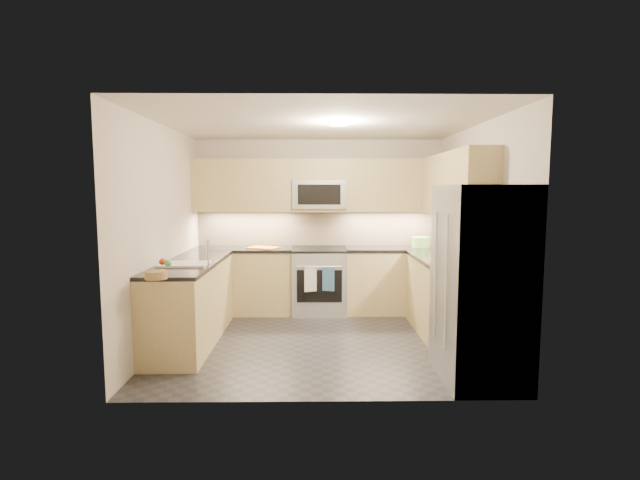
{
  "coord_description": "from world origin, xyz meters",
  "views": [
    {
      "loc": [
        -0.07,
        -5.3,
        1.74
      ],
      "look_at": [
        0.0,
        0.35,
        1.15
      ],
      "focal_mm": 26.0,
      "sensor_mm": 36.0,
      "label": 1
    }
  ],
  "objects": [
    {
      "name": "utensil_bowl",
      "position": [
        1.48,
        1.34,
        1.01
      ],
      "size": [
        0.34,
        0.34,
        0.15
      ],
      "primitive_type": "cylinder",
      "rotation": [
        0.0,
        0.0,
        0.36
      ],
      "color": "#6FB74E",
      "rests_on": "countertop_back_right"
    },
    {
      "name": "fruit_apple",
      "position": [
        -1.57,
        -0.76,
        1.05
      ],
      "size": [
        0.07,
        0.07,
        0.07
      ],
      "primitive_type": "sphere",
      "color": "#B43814",
      "rests_on": "fruit_basket"
    },
    {
      "name": "fridge_handle_right",
      "position": [
        1.08,
        -0.97,
        0.95
      ],
      "size": [
        0.02,
        0.02,
        1.2
      ],
      "primitive_type": "cylinder",
      "color": "#B2B5BA",
      "rests_on": "refrigerator"
    },
    {
      "name": "wall_back",
      "position": [
        0.0,
        1.6,
        1.25
      ],
      "size": [
        3.6,
        0.02,
        2.5
      ],
      "primitive_type": "cube",
      "color": "#BCB2A4",
      "rests_on": "floor"
    },
    {
      "name": "fruit_pear",
      "position": [
        -1.49,
        -0.85,
        1.05
      ],
      "size": [
        0.07,
        0.07,
        0.07
      ],
      "primitive_type": "sphere",
      "color": "green",
      "rests_on": "fruit_basket"
    },
    {
      "name": "upper_cab_back",
      "position": [
        0.0,
        1.43,
        1.83
      ],
      "size": [
        3.6,
        0.35,
        0.75
      ],
      "primitive_type": "cube",
      "color": "tan",
      "rests_on": "wall_back"
    },
    {
      "name": "oven_handle",
      "position": [
        0.0,
        0.93,
        0.72
      ],
      "size": [
        0.6,
        0.02,
        0.02
      ],
      "primitive_type": "cylinder",
      "rotation": [
        0.0,
        1.57,
        0.0
      ],
      "color": "#B2B5BA",
      "rests_on": "gas_range"
    },
    {
      "name": "gas_range",
      "position": [
        0.0,
        1.28,
        0.46
      ],
      "size": [
        0.76,
        0.65,
        0.91
      ],
      "primitive_type": "cube",
      "color": "#A3A6AA",
      "rests_on": "floor"
    },
    {
      "name": "cutting_board",
      "position": [
        -0.79,
        1.27,
        0.95
      ],
      "size": [
        0.49,
        0.42,
        0.01
      ],
      "primitive_type": "cube",
      "rotation": [
        0.0,
        0.0,
        -0.42
      ],
      "color": "orange",
      "rests_on": "countertop_back_left"
    },
    {
      "name": "dish_towel_blue",
      "position": [
        0.12,
        0.91,
        0.55
      ],
      "size": [
        0.16,
        0.07,
        0.32
      ],
      "primitive_type": "cube",
      "rotation": [
        0.0,
        0.0,
        -0.32
      ],
      "color": "#325F8A",
      "rests_on": "oven_handle"
    },
    {
      "name": "oven_door_glass",
      "position": [
        0.0,
        0.95,
        0.45
      ],
      "size": [
        0.62,
        0.02,
        0.45
      ],
      "primitive_type": "cube",
      "color": "black",
      "rests_on": "gas_range"
    },
    {
      "name": "base_cab_right",
      "position": [
        1.5,
        0.15,
        0.45
      ],
      "size": [
        0.6,
        1.7,
        0.9
      ],
      "primitive_type": "cube",
      "color": "tan",
      "rests_on": "floor"
    },
    {
      "name": "countertop_right",
      "position": [
        1.5,
        0.15,
        0.92
      ],
      "size": [
        0.63,
        1.7,
        0.04
      ],
      "primitive_type": "cube",
      "color": "black",
      "rests_on": "base_cab_right"
    },
    {
      "name": "upper_cab_right",
      "position": [
        1.62,
        0.28,
        1.83
      ],
      "size": [
        0.35,
        1.95,
        0.75
      ],
      "primitive_type": "cube",
      "color": "tan",
      "rests_on": "wall_right"
    },
    {
      "name": "faucet",
      "position": [
        -1.24,
        -0.25,
        1.08
      ],
      "size": [
        0.03,
        0.03,
        0.28
      ],
      "primitive_type": "cylinder",
      "color": "silver",
      "rests_on": "countertop_peninsula"
    },
    {
      "name": "wall_front",
      "position": [
        0.0,
        -1.6,
        1.25
      ],
      "size": [
        3.6,
        0.02,
        2.5
      ],
      "primitive_type": "cube",
      "color": "#BCB2A4",
      "rests_on": "floor"
    },
    {
      "name": "backsplash_back",
      "position": [
        0.0,
        1.6,
        1.2
      ],
      "size": [
        3.6,
        0.01,
        0.51
      ],
      "primitive_type": "cube",
      "color": "tan",
      "rests_on": "wall_back"
    },
    {
      "name": "fruit_basket",
      "position": [
        -1.53,
        -1.07,
        0.98
      ],
      "size": [
        0.27,
        0.27,
        0.07
      ],
      "primitive_type": "cylinder",
      "rotation": [
        0.0,
        0.0,
        0.39
      ],
      "color": "olive",
      "rests_on": "countertop_peninsula"
    },
    {
      "name": "floor",
      "position": [
        0.0,
        0.0,
        0.0
      ],
      "size": [
        3.6,
        3.2,
        0.0
      ],
      "primitive_type": "cube",
      "color": "#242429",
      "rests_on": "ground"
    },
    {
      "name": "range_cooktop",
      "position": [
        0.0,
        1.28,
        0.92
      ],
      "size": [
        0.76,
        0.65,
        0.03
      ],
      "primitive_type": "cube",
      "color": "black",
      "rests_on": "gas_range"
    },
    {
      "name": "base_cab_back_left",
      "position": [
        -1.09,
        1.3,
        0.45
      ],
      "size": [
        1.42,
        0.6,
        0.9
      ],
      "primitive_type": "cube",
      "color": "tan",
      "rests_on": "floor"
    },
    {
      "name": "refrigerator",
      "position": [
        1.45,
        -1.15,
        0.9
      ],
      "size": [
        0.7,
        0.9,
        1.8
      ],
      "primitive_type": "cube",
      "color": "gray",
      "rests_on": "floor"
    },
    {
      "name": "countertop_back_right",
      "position": [
        1.09,
        1.3,
        0.92
      ],
      "size": [
        1.42,
        0.63,
        0.04
      ],
      "primitive_type": "cube",
      "color": "black",
      "rests_on": "base_cab_back_right"
    },
    {
      "name": "microwave",
      "position": [
        0.0,
        1.4,
        1.7
      ],
      "size": [
        0.76,
        0.4,
        0.4
      ],
      "primitive_type": "cube",
      "color": "gray",
      "rests_on": "upper_cab_back"
    },
    {
      "name": "dish_towel_check",
      "position": [
        -0.12,
        0.91,
        0.55
      ],
      "size": [
        0.17,
        0.07,
        0.33
      ],
      "primitive_type": "cube",
      "rotation": [
        0.0,
        0.0,
        0.36
      ],
      "color": "silver",
      "rests_on": "oven_handle"
    },
    {
      "name": "microwave_door",
      "position": [
        0.0,
        1.2,
        1.7
      ],
      "size": [
        0.6,
        0.01,
        0.28
      ],
      "primitive_type": "cube",
      "color": "black",
      "rests_on": "microwave"
    },
    {
      "name": "countertop_peninsula",
      "position": [
        -1.5,
        0.0,
        0.92
      ],
      "size": [
        0.63,
        2.0,
        0.04
      ],
      "primitive_type": "cube",
      "color": "black",
      "rests_on": "base_cab_peninsula"
    },
    {
      "name": "wall_left",
      "position": [
        -1.8,
        0.0,
        1.25
      ],
      "size": [
        0.02,
        3.2,
        2.5
      ],
      "primitive_type": "cube",
      "color": "#BCB2A4",
      "rests_on": "floor"
    },
    {
      "name": "base_cab_peninsula",
      "position": [
        -1.5,
        0.0,
        0.45
      ],
      "size": [
        0.6,
        2.0,
        0.9
      ],
      "primitive_type": "cube",
      "color": "tan",
      "rests_on": "floor"
    },
    {
      "name": "base_cab_back_right",
      "position": [
        1.09,
        1.3,
        0.45
      ],
      "size": [
        1.42,
        0.6,
        0.9
      ],
      "primitive_type": "cube",
      "color": "tan",
      "rests_on": "floor"
    },
    {
      "name": "wall_right",
      "position": [
        1.8,
        0.0,
        1.25
      ],
      "size": [
        0.02,
        3.2,
        2.5
      ],
      "primitive_type": "cube",
      "color": "#BCB2A4",
      "rests_on": "floor"
    },
    {
      "name": "sink_basin",
      "position": [
        -1.5,
        -0.25,
        0.88
      ],
      "size": [
        0.52,
        0.38,
        0.16
      ],
      "primitive_type": "cube",
      "color": "white",
      "rests_on": "base_cab_peninsula"
    },
    {
      "name": "backsplash_right",
      "position": [
        1.8,
        0.45,
        1.2
      ],
      "size": [
        0.01,
        2.3,
        0.51
      ],
      "primitive_type": "cube",
      "color": "tan",
      "rests_on": "wall_right"
    },
    {
      "name": "ceiling",
      "position": [
        0.0,
        0.0,
        2.5
      ],
      "size": [
        3.6,
        3.2,
        0.02
      ],
      "primitive_type": "cube",
      "color": "beige",
      "rests_on": "wall_back"
    },
    {
      "name": "countertop_back_left",
      "position": [
        -1.09,
        1.3,
        0.92
      ],
      "size": [
        1.42,
        0.63,
        0.04
      ],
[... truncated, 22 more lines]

